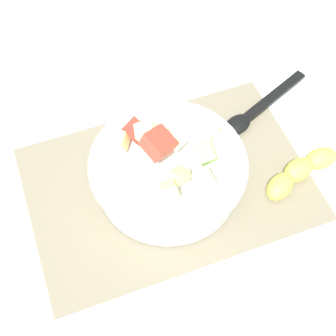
% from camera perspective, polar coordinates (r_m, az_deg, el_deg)
% --- Properties ---
extents(ground_plane, '(2.40, 2.40, 0.00)m').
position_cam_1_polar(ground_plane, '(0.80, 0.02, -1.82)').
color(ground_plane, silver).
extents(placemat, '(0.45, 0.31, 0.01)m').
position_cam_1_polar(placemat, '(0.80, 0.02, -1.71)').
color(placemat, '#756B56').
rests_on(placemat, ground_plane).
extents(salad_bowl, '(0.25, 0.25, 0.12)m').
position_cam_1_polar(salad_bowl, '(0.77, 0.06, -0.22)').
color(salad_bowl, white).
rests_on(salad_bowl, placemat).
extents(serving_spoon, '(0.20, 0.11, 0.01)m').
position_cam_1_polar(serving_spoon, '(0.89, 9.84, 6.39)').
color(serving_spoon, black).
rests_on(serving_spoon, placemat).
extents(banana_whole, '(0.15, 0.07, 0.04)m').
position_cam_1_polar(banana_whole, '(0.82, 15.08, -0.38)').
color(banana_whole, yellow).
rests_on(banana_whole, ground_plane).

